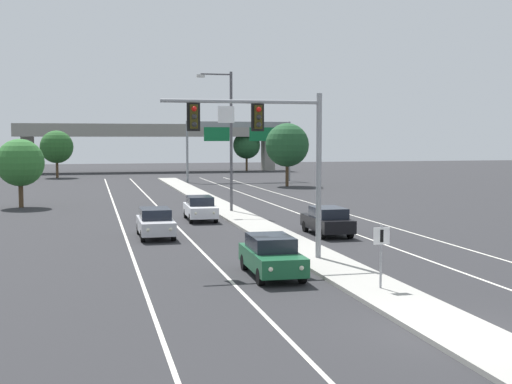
{
  "coord_description": "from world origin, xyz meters",
  "views": [
    {
      "loc": [
        -9.79,
        -16.68,
        5.41
      ],
      "look_at": [
        -3.2,
        10.19,
        3.2
      ],
      "focal_mm": 47.42,
      "sensor_mm": 36.0,
      "label": 1
    }
  ],
  "objects_px": {
    "street_lamp_median": "(228,133)",
    "tree_far_left_b": "(57,147)",
    "car_oncoming_white": "(200,208)",
    "tree_far_left_a": "(20,163)",
    "overhead_signal_mast": "(270,140)",
    "car_receding_black": "(327,221)",
    "highway_sign_gantry": "(239,132)",
    "median_sign_post": "(381,248)",
    "tree_far_right_b": "(287,145)",
    "car_oncoming_green": "(271,255)",
    "car_oncoming_silver": "(155,222)",
    "tree_far_right_c": "(247,145)"
  },
  "relations": [
    {
      "from": "street_lamp_median",
      "to": "tree_far_left_a",
      "type": "xyz_separation_m",
      "value": [
        -15.0,
        7.64,
        -2.29
      ]
    },
    {
      "from": "overhead_signal_mast",
      "to": "median_sign_post",
      "type": "height_order",
      "value": "overhead_signal_mast"
    },
    {
      "from": "median_sign_post",
      "to": "car_oncoming_silver",
      "type": "height_order",
      "value": "median_sign_post"
    },
    {
      "from": "median_sign_post",
      "to": "tree_far_left_b",
      "type": "height_order",
      "value": "tree_far_left_b"
    },
    {
      "from": "highway_sign_gantry",
      "to": "tree_far_left_a",
      "type": "bearing_deg",
      "value": -131.2
    },
    {
      "from": "median_sign_post",
      "to": "tree_far_left_a",
      "type": "height_order",
      "value": "tree_far_left_a"
    },
    {
      "from": "overhead_signal_mast",
      "to": "tree_far_right_b",
      "type": "bearing_deg",
      "value": 72.69
    },
    {
      "from": "tree_far_left_b",
      "to": "tree_far_right_c",
      "type": "xyz_separation_m",
      "value": [
        29.59,
        12.93,
        0.02
      ]
    },
    {
      "from": "car_oncoming_silver",
      "to": "highway_sign_gantry",
      "type": "distance_m",
      "value": 47.85
    },
    {
      "from": "car_oncoming_white",
      "to": "highway_sign_gantry",
      "type": "xyz_separation_m",
      "value": [
        11.03,
        38.23,
        5.34
      ]
    },
    {
      "from": "overhead_signal_mast",
      "to": "car_oncoming_silver",
      "type": "bearing_deg",
      "value": 114.82
    },
    {
      "from": "car_receding_black",
      "to": "highway_sign_gantry",
      "type": "height_order",
      "value": "highway_sign_gantry"
    },
    {
      "from": "tree_far_right_c",
      "to": "tree_far_right_b",
      "type": "bearing_deg",
      "value": -95.73
    },
    {
      "from": "overhead_signal_mast",
      "to": "tree_far_left_a",
      "type": "bearing_deg",
      "value": 115.01
    },
    {
      "from": "overhead_signal_mast",
      "to": "highway_sign_gantry",
      "type": "bearing_deg",
      "value": 79.01
    },
    {
      "from": "tree_far_right_c",
      "to": "car_receding_black",
      "type": "bearing_deg",
      "value": -99.51
    },
    {
      "from": "car_oncoming_silver",
      "to": "car_oncoming_white",
      "type": "bearing_deg",
      "value": 62.92
    },
    {
      "from": "street_lamp_median",
      "to": "car_oncoming_silver",
      "type": "bearing_deg",
      "value": -119.83
    },
    {
      "from": "car_oncoming_white",
      "to": "tree_far_left_a",
      "type": "distance_m",
      "value": 17.11
    },
    {
      "from": "car_oncoming_white",
      "to": "tree_far_right_c",
      "type": "xyz_separation_m",
      "value": [
        18.16,
        65.13,
        3.42
      ]
    },
    {
      "from": "car_oncoming_silver",
      "to": "tree_far_right_c",
      "type": "height_order",
      "value": "tree_far_right_c"
    },
    {
      "from": "car_oncoming_green",
      "to": "tree_far_left_a",
      "type": "height_order",
      "value": "tree_far_left_a"
    },
    {
      "from": "median_sign_post",
      "to": "tree_far_right_c",
      "type": "xyz_separation_m",
      "value": [
        15.29,
        87.33,
        2.65
      ]
    },
    {
      "from": "car_oncoming_silver",
      "to": "tree_far_right_b",
      "type": "relative_size",
      "value": 0.63
    },
    {
      "from": "overhead_signal_mast",
      "to": "tree_far_right_b",
      "type": "height_order",
      "value": "overhead_signal_mast"
    },
    {
      "from": "car_oncoming_green",
      "to": "car_oncoming_silver",
      "type": "height_order",
      "value": "same"
    },
    {
      "from": "median_sign_post",
      "to": "car_oncoming_silver",
      "type": "distance_m",
      "value": 16.51
    },
    {
      "from": "street_lamp_median",
      "to": "tree_far_right_c",
      "type": "bearing_deg",
      "value": 75.82
    },
    {
      "from": "street_lamp_median",
      "to": "tree_far_left_b",
      "type": "relative_size",
      "value": 1.55
    },
    {
      "from": "car_oncoming_silver",
      "to": "highway_sign_gantry",
      "type": "height_order",
      "value": "highway_sign_gantry"
    },
    {
      "from": "car_oncoming_green",
      "to": "tree_far_right_b",
      "type": "height_order",
      "value": "tree_far_right_b"
    },
    {
      "from": "car_oncoming_green",
      "to": "car_receding_black",
      "type": "relative_size",
      "value": 1.0
    },
    {
      "from": "car_oncoming_silver",
      "to": "tree_far_left_b",
      "type": "relative_size",
      "value": 0.69
    },
    {
      "from": "tree_far_left_a",
      "to": "car_oncoming_green",
      "type": "bearing_deg",
      "value": -68.02
    },
    {
      "from": "overhead_signal_mast",
      "to": "tree_far_left_b",
      "type": "bearing_deg",
      "value": 99.95
    },
    {
      "from": "car_oncoming_white",
      "to": "tree_far_left_a",
      "type": "height_order",
      "value": "tree_far_left_a"
    },
    {
      "from": "overhead_signal_mast",
      "to": "street_lamp_median",
      "type": "distance_m",
      "value": 19.96
    },
    {
      "from": "street_lamp_median",
      "to": "car_oncoming_silver",
      "type": "distance_m",
      "value": 13.58
    },
    {
      "from": "median_sign_post",
      "to": "car_receding_black",
      "type": "height_order",
      "value": "median_sign_post"
    },
    {
      "from": "overhead_signal_mast",
      "to": "street_lamp_median",
      "type": "relative_size",
      "value": 0.72
    },
    {
      "from": "street_lamp_median",
      "to": "tree_far_right_b",
      "type": "xyz_separation_m",
      "value": [
        11.86,
        25.2,
        -1.16
      ]
    },
    {
      "from": "car_receding_black",
      "to": "tree_far_left_a",
      "type": "relative_size",
      "value": 0.84
    },
    {
      "from": "overhead_signal_mast",
      "to": "car_receding_black",
      "type": "height_order",
      "value": "overhead_signal_mast"
    },
    {
      "from": "car_receding_black",
      "to": "highway_sign_gantry",
      "type": "relative_size",
      "value": 0.34
    },
    {
      "from": "median_sign_post",
      "to": "car_oncoming_green",
      "type": "bearing_deg",
      "value": 129.63
    },
    {
      "from": "tree_far_left_a",
      "to": "car_oncoming_silver",
      "type": "bearing_deg",
      "value": -64.9
    },
    {
      "from": "street_lamp_median",
      "to": "overhead_signal_mast",
      "type": "bearing_deg",
      "value": -96.28
    },
    {
      "from": "median_sign_post",
      "to": "tree_far_right_b",
      "type": "height_order",
      "value": "tree_far_right_b"
    },
    {
      "from": "street_lamp_median",
      "to": "car_oncoming_green",
      "type": "height_order",
      "value": "street_lamp_median"
    },
    {
      "from": "highway_sign_gantry",
      "to": "tree_far_right_c",
      "type": "relative_size",
      "value": 2.05
    }
  ]
}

